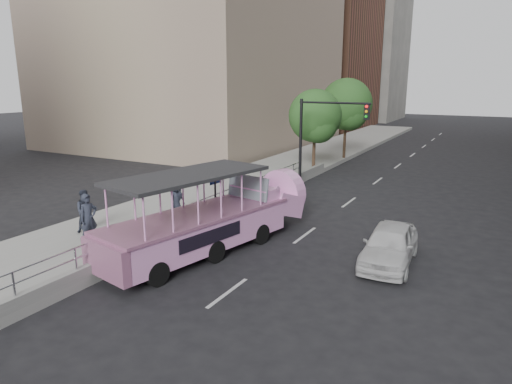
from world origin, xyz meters
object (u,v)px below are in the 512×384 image
at_px(duck_boat, 216,219).
at_px(street_tree_near, 316,118).
at_px(street_tree_far, 347,106).
at_px(traffic_signal, 320,129).
at_px(pedestrian_far, 177,199).
at_px(car, 389,245).
at_px(parking_sign, 215,187).
at_px(pedestrian_near, 89,219).
at_px(pedestrian_mid, 86,211).

xyz_separation_m(duck_boat, street_tree_near, (-1.89, 14.88, 2.68)).
bearing_deg(duck_boat, street_tree_far, 94.62).
bearing_deg(traffic_signal, pedestrian_far, -107.68).
height_order(car, traffic_signal, traffic_signal).
bearing_deg(street_tree_near, parking_sign, -87.45).
bearing_deg(parking_sign, street_tree_far, 91.14).
xyz_separation_m(car, parking_sign, (-7.45, 0.38, 1.13)).
bearing_deg(parking_sign, duck_boat, -56.10).
xyz_separation_m(pedestrian_near, pedestrian_mid, (-1.11, 0.86, -0.08)).
bearing_deg(street_tree_near, traffic_signal, -65.02).
height_order(parking_sign, traffic_signal, traffic_signal).
bearing_deg(pedestrian_near, car, -57.32).
xyz_separation_m(pedestrian_far, street_tree_far, (1.65, 19.00, 3.23)).
xyz_separation_m(parking_sign, traffic_signal, (1.02, 9.50, 1.67)).
height_order(pedestrian_mid, traffic_signal, traffic_signal).
xyz_separation_m(car, traffic_signal, (-6.42, 9.87, 2.81)).
bearing_deg(street_tree_near, duck_boat, -82.78).
relative_size(pedestrian_mid, pedestrian_far, 1.12).
height_order(duck_boat, car, duck_boat).
xyz_separation_m(pedestrian_far, parking_sign, (2.03, 0.07, 0.75)).
bearing_deg(traffic_signal, street_tree_far, 98.43).
bearing_deg(parking_sign, pedestrian_mid, -136.64).
relative_size(pedestrian_near, pedestrian_far, 1.22).
bearing_deg(pedestrian_far, street_tree_near, 2.10).
distance_m(pedestrian_far, parking_sign, 2.16).
distance_m(duck_boat, car, 6.35).
relative_size(pedestrian_far, traffic_signal, 0.30).
xyz_separation_m(pedestrian_far, street_tree_near, (1.45, 13.00, 2.75)).
height_order(pedestrian_far, parking_sign, parking_sign).
xyz_separation_m(car, pedestrian_mid, (-11.24, -3.21, 0.47)).
height_order(car, pedestrian_far, pedestrian_far).
height_order(pedestrian_mid, street_tree_near, street_tree_near).
height_order(duck_boat, pedestrian_mid, duck_boat).
bearing_deg(pedestrian_far, street_tree_far, 3.50).
xyz_separation_m(parking_sign, street_tree_far, (-0.38, 18.93, 2.48)).
xyz_separation_m(traffic_signal, street_tree_near, (-1.60, 3.43, 0.32)).
xyz_separation_m(duck_boat, traffic_signal, (-0.29, 11.45, 2.36)).
height_order(car, pedestrian_mid, pedestrian_mid).
bearing_deg(duck_boat, pedestrian_near, -148.08).
distance_m(pedestrian_mid, street_tree_far, 22.98).
xyz_separation_m(car, pedestrian_far, (-9.47, 0.30, 0.38)).
distance_m(duck_boat, street_tree_far, 21.18).
xyz_separation_m(pedestrian_near, street_tree_near, (2.11, 17.36, 2.58)).
bearing_deg(traffic_signal, duck_boat, -88.56).
relative_size(pedestrian_near, street_tree_near, 0.33).
distance_m(street_tree_near, street_tree_far, 6.02).
bearing_deg(car, pedestrian_near, -161.46).
bearing_deg(traffic_signal, pedestrian_mid, -110.21).
height_order(pedestrian_near, street_tree_far, street_tree_far).
relative_size(pedestrian_far, parking_sign, 0.53).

